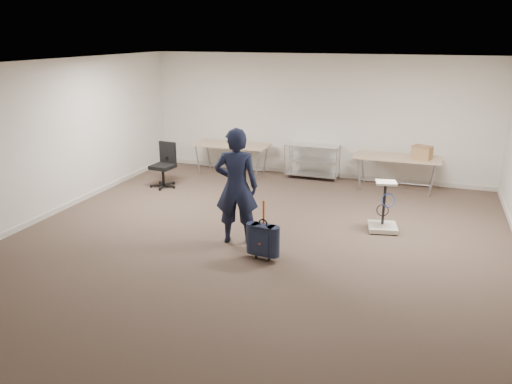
% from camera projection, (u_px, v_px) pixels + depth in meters
% --- Properties ---
extents(ground, '(9.00, 9.00, 0.00)m').
position_uv_depth(ground, '(251.00, 248.00, 7.85)').
color(ground, '#3F3026').
rests_on(ground, ground).
extents(room_shell, '(8.00, 9.00, 9.00)m').
position_uv_depth(room_shell, '(276.00, 216.00, 9.08)').
color(room_shell, beige).
rests_on(room_shell, ground).
extents(folding_table_left, '(1.80, 0.75, 0.73)m').
position_uv_depth(folding_table_left, '(232.00, 146.00, 11.79)').
color(folding_table_left, tan).
rests_on(folding_table_left, ground).
extents(folding_table_right, '(1.80, 0.75, 0.73)m').
position_uv_depth(folding_table_right, '(397.00, 159.00, 10.60)').
color(folding_table_right, tan).
rests_on(folding_table_right, ground).
extents(wire_shelf, '(1.22, 0.47, 0.80)m').
position_uv_depth(wire_shelf, '(312.00, 160.00, 11.49)').
color(wire_shelf, silver).
rests_on(wire_shelf, ground).
extents(person, '(0.77, 0.60, 1.88)m').
position_uv_depth(person, '(236.00, 187.00, 7.81)').
color(person, black).
rests_on(person, ground).
extents(suitcase, '(0.36, 0.24, 0.92)m').
position_uv_depth(suitcase, '(263.00, 240.00, 7.37)').
color(suitcase, black).
rests_on(suitcase, ground).
extents(office_chair, '(0.59, 0.59, 0.97)m').
position_uv_depth(office_chair, '(164.00, 174.00, 10.92)').
color(office_chair, black).
rests_on(office_chair, ground).
extents(equipment_cart, '(0.56, 0.56, 0.87)m').
position_uv_depth(equipment_cart, '(383.00, 218.00, 8.50)').
color(equipment_cart, silver).
rests_on(equipment_cart, ground).
extents(cardboard_box, '(0.44, 0.38, 0.28)m').
position_uv_depth(cardboard_box, '(422.00, 153.00, 10.33)').
color(cardboard_box, '#8F5F42').
rests_on(cardboard_box, folding_table_right).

